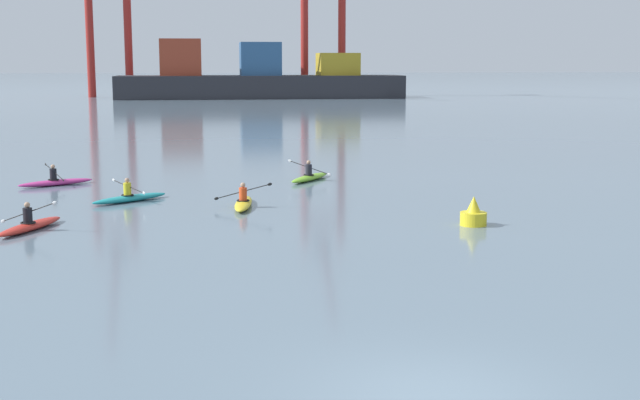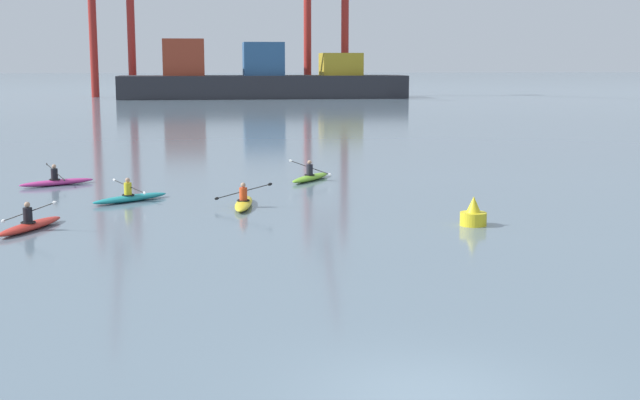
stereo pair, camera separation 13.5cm
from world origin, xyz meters
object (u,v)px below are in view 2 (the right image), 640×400
channel_buoy (473,215)px  kayak_magenta (57,181)px  container_barge (260,79)px  kayak_lime (310,177)px  kayak_red (30,225)px  kayak_yellow (244,203)px  kayak_teal (130,197)px

channel_buoy → kayak_magenta: (-15.59, 11.58, -0.19)m
container_barge → kayak_magenta: size_ratio=13.10×
kayak_magenta → kayak_lime: same height
container_barge → kayak_red: (-13.80, -100.35, -2.65)m
kayak_red → kayak_yellow: size_ratio=0.97×
container_barge → kayak_yellow: bearing=-93.9°
kayak_yellow → kayak_red: bearing=-153.4°
kayak_teal → kayak_yellow: 4.79m
channel_buoy → kayak_lime: (-4.14, 11.67, -0.19)m
kayak_lime → channel_buoy: bearing=-70.5°
container_barge → kayak_yellow: size_ratio=12.32×
channel_buoy → kayak_red: size_ratio=0.30×
kayak_teal → kayak_yellow: kayak_yellow is taller
kayak_teal → kayak_yellow: size_ratio=0.88×
channel_buoy → kayak_yellow: size_ratio=0.29×
channel_buoy → kayak_yellow: 8.90m
channel_buoy → kayak_yellow: (-7.54, 4.71, -0.19)m
container_barge → kayak_lime: 89.91m
container_barge → kayak_teal: 95.55m
kayak_teal → channel_buoy: bearing=-29.0°
kayak_lime → kayak_teal: bearing=-147.0°
container_barge → kayak_teal: (-11.04, -94.87, -2.65)m
channel_buoy → container_barge: bearing=90.5°
kayak_red → kayak_lime: bearing=44.9°
channel_buoy → kayak_teal: 13.65m
kayak_magenta → kayak_lime: 11.45m
kayak_magenta → kayak_yellow: (8.05, -6.87, -0.00)m
container_barge → kayak_yellow: 97.03m
kayak_lime → kayak_yellow: kayak_yellow is taller
channel_buoy → kayak_yellow: bearing=148.0°
channel_buoy → kayak_lime: bearing=109.5°
channel_buoy → kayak_teal: size_ratio=0.33×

